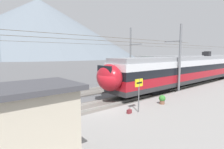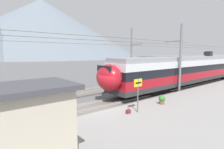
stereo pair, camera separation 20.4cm
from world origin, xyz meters
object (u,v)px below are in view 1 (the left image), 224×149
Objects in this scene: train_far_track at (193,64)px; catenary_mast_mid at (179,58)px; catenary_mast_far_side at (131,54)px; platform_shelter at (0,137)px; handbag_near_sign at (129,111)px; train_near_platform at (191,69)px; platform_sign at (139,88)px; potted_plant_platform_edge at (162,99)px.

catenary_mast_mid is (-16.96, -6.73, 1.57)m from train_far_track.
catenary_mast_mid is 1.00× the size of catenary_mast_far_side.
handbag_near_sign is at bearing 15.74° from platform_shelter.
handbag_near_sign is 0.08× the size of platform_shelter.
catenary_mast_far_side is at bearing 173.23° from train_far_track.
train_far_track is 80.42× the size of handbag_near_sign.
train_near_platform is 23.41m from platform_shelter.
handbag_near_sign is (-15.24, -3.56, -1.70)m from train_near_platform.
train_near_platform reaches higher than handbag_near_sign.
train_near_platform reaches higher than platform_sign.
train_near_platform is at bearing 13.17° from handbag_near_sign.
train_far_track is 27.69m from handbag_near_sign.
handbag_near_sign is (-26.23, -8.71, -1.70)m from train_far_track.
train_far_track is at bearing 19.23° from platform_sign.
catenary_mast_far_side is 10.13× the size of platform_shelter.
catenary_mast_far_side is 123.00× the size of handbag_near_sign.
potted_plant_platform_edge is (-5.77, -2.08, -3.00)m from catenary_mast_mid.
catenary_mast_mid is 6.83m from potted_plant_platform_edge.
catenary_mast_far_side reaches higher than platform_sign.
train_far_track is 13.77× the size of platform_sign.
catenary_mast_far_side reaches higher than train_near_platform.
potted_plant_platform_edge is (3.50, -0.09, 0.27)m from handbag_near_sign.
train_near_platform is 15.05m from platform_sign.
train_far_track is at bearing 17.80° from platform_shelter.
platform_sign is 5.84× the size of handbag_near_sign.
potted_plant_platform_edge is at bearing -158.82° from train_far_track.
catenary_mast_mid reaches higher than train_near_platform.
catenary_mast_far_side is 15.08m from platform_sign.
train_far_track is 0.65× the size of catenary_mast_mid.
train_near_platform is at bearing 14.02° from platform_shelter.
platform_shelter is (-10.97, -2.01, 1.09)m from potted_plant_platform_edge.
potted_plant_platform_edge is (2.83, 0.11, -1.24)m from platform_sign.
platform_sign is (-25.56, -8.91, -0.20)m from train_far_track.
train_far_track is at bearing 21.18° from potted_plant_platform_edge.
train_near_platform is at bearing 14.49° from platform_sign.
platform_shelter is at bearing -164.26° from handbag_near_sign.
potted_plant_platform_edge is at bearing 2.17° from platform_sign.
train_near_platform is 15.74m from handbag_near_sign.
handbag_near_sign is (-0.67, 0.20, -1.50)m from platform_sign.
train_near_platform is at bearing -154.90° from train_far_track.
train_far_track is 43.68× the size of potted_plant_platform_edge.
platform_shelter is (-8.14, -1.91, -0.15)m from platform_sign.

